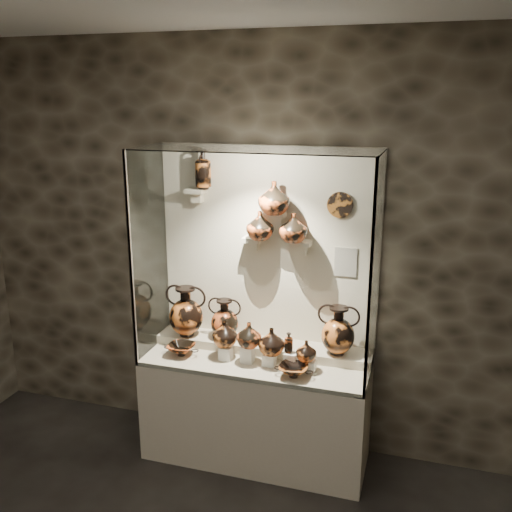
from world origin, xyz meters
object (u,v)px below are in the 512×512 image
Objects in this scene: lekythos_tall at (203,167)px; jug_e at (306,351)px; amphora_left at (186,311)px; amphora_mid at (225,319)px; ovoid_vase_a at (260,225)px; jug_a at (225,333)px; jug_c at (272,341)px; ovoid_vase_c at (293,228)px; jug_b at (249,335)px; lekythos_small at (289,341)px; kylix_right at (294,370)px; ovoid_vase_b at (274,198)px; amphora_right at (338,330)px; kylix_left at (181,349)px.

jug_e is at bearing -36.33° from lekythos_tall.
amphora_left is 1.25× the size of amphora_mid.
amphora_left is 1.89× the size of ovoid_vase_a.
jug_a is 0.37m from jug_c.
amphora_left is at bearing 160.09° from jug_c.
jug_b is at bearing -133.38° from ovoid_vase_c.
ovoid_vase_c is at bearing -4.81° from amphora_mid.
jug_b is 0.17m from jug_c.
jug_b is at bearing -35.88° from amphora_left.
jug_b is 1.24× the size of jug_e.
lekythos_tall reaches higher than lekythos_small.
lekythos_small is 0.87m from ovoid_vase_a.
ovoid_vase_a is (-0.36, 0.37, 0.94)m from kylix_right.
amphora_mid is 1.62× the size of jug_a.
amphora_left is at bearing 164.98° from ovoid_vase_b.
jug_a is 1.25m from lekythos_tall.
ovoid_vase_c is at bearing -167.33° from amphora_right.
jug_e is (0.63, -0.03, -0.04)m from jug_a.
kylix_left is at bearing -124.01° from lekythos_tall.
amphora_left is at bearing 173.81° from ovoid_vase_a.
lekythos_small is 0.65× the size of kylix_right.
amphora_mid is 0.99× the size of lekythos_tall.
lekythos_tall is at bearing 152.28° from amphora_mid.
lekythos_small is 0.21m from kylix_right.
jug_a is 1.30× the size of jug_e.
kylix_left is (-0.97, -0.02, -0.10)m from jug_e.
jug_e is (0.43, -0.00, -0.07)m from jug_b.
kylix_left and kylix_right have the same top height.
jug_e is at bearing -53.08° from ovoid_vase_c.
ovoid_vase_c reaches higher than jug_a.
amphora_right is at bearing -4.32° from ovoid_vase_c.
ovoid_vase_c is at bearing 87.85° from lekythos_small.
jug_e is at bearing -28.47° from amphora_left.
jug_a is at bearing -64.43° from lekythos_tall.
amphora_left is 1.11m from ovoid_vase_c.
kylix_left is at bearing 176.40° from jug_c.
amphora_left is 0.62m from jug_b.
ovoid_vase_b is (0.12, 0.24, 0.98)m from jug_b.
lekythos_small is 0.85m from kylix_left.
ovoid_vase_c is (-0.17, 0.25, 0.84)m from jug_e.
lekythos_small reaches higher than kylix_left.
lekythos_tall is (-0.74, 0.27, 1.20)m from lekythos_small.
lekythos_tall is 1.52× the size of ovoid_vase_c.
jug_b is 0.85m from ovoid_vase_c.
ovoid_vase_b reaches higher than amphora_right.
amphora_mid is 1.18m from lekythos_tall.
jug_b reaches higher than kylix_left.
ovoid_vase_c is (0.09, 0.24, 0.80)m from jug_c.
jug_a is at bearing 146.53° from kylix_right.
kylix_left is (-0.26, -0.25, -0.18)m from amphora_mid.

